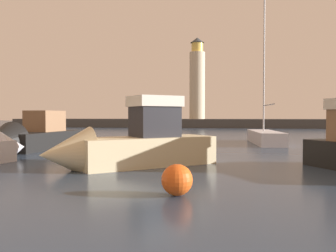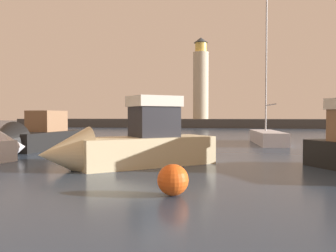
% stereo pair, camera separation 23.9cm
% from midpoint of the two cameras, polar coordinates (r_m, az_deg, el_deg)
% --- Properties ---
extents(ground_plane, '(220.00, 220.00, 0.00)m').
position_cam_midpoint_polar(ground_plane, '(32.69, 5.95, -2.08)').
color(ground_plane, '#2D3D51').
extents(breakwater, '(73.67, 6.97, 1.53)m').
position_cam_midpoint_polar(breakwater, '(64.02, 7.78, 0.44)').
color(breakwater, '#423F3D').
rests_on(breakwater, ground_plane).
extents(lighthouse, '(2.78, 2.78, 14.66)m').
position_cam_midpoint_polar(lighthouse, '(64.46, 5.41, 7.32)').
color(lighthouse, beige).
rests_on(lighthouse, breakwater).
extents(motorboat_1, '(7.08, 6.31, 3.36)m').
position_cam_midpoint_polar(motorboat_1, '(14.92, -6.36, -3.10)').
color(motorboat_1, beige).
rests_on(motorboat_1, ground_plane).
extents(motorboat_4, '(3.16, 8.24, 3.06)m').
position_cam_midpoint_polar(motorboat_4, '(23.27, -21.20, -1.83)').
color(motorboat_4, black).
rests_on(motorboat_4, ground_plane).
extents(sailboat_moored, '(2.20, 7.29, 11.93)m').
position_cam_midpoint_polar(sailboat_moored, '(28.00, 15.94, -1.62)').
color(sailboat_moored, silver).
rests_on(sailboat_moored, ground_plane).
extents(mooring_buoy, '(0.85, 0.85, 0.85)m').
position_cam_midpoint_polar(mooring_buoy, '(9.56, 1.52, -8.69)').
color(mooring_buoy, '#EA5919').
rests_on(mooring_buoy, ground_plane).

